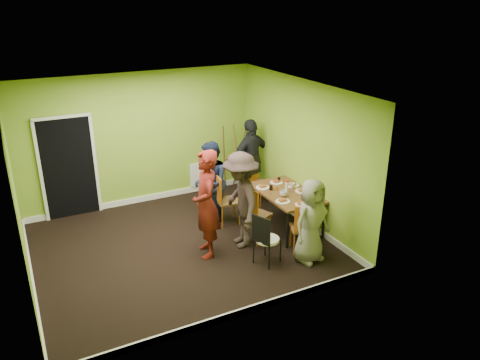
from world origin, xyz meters
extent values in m
plane|color=black|center=(0.00, 0.00, 0.00)|extent=(5.00, 5.00, 0.00)
cube|color=olive|center=(0.00, 2.25, 1.40)|extent=(5.00, 0.04, 2.80)
cube|color=olive|center=(0.00, -2.25, 1.40)|extent=(5.00, 0.04, 2.80)
cube|color=olive|center=(-2.50, 0.00, 1.40)|extent=(0.04, 4.50, 2.80)
cube|color=olive|center=(2.50, 0.00, 1.40)|extent=(0.04, 4.50, 2.80)
cube|color=white|center=(0.00, 0.00, 2.80)|extent=(5.00, 4.50, 0.04)
cube|color=black|center=(-1.50, 2.22, 1.02)|extent=(1.00, 0.05, 2.04)
cube|color=white|center=(1.30, 2.22, 0.40)|extent=(0.50, 0.04, 0.55)
cylinder|color=black|center=(1.66, -0.91, 0.35)|extent=(0.04, 0.04, 0.71)
cylinder|color=black|center=(2.44, -0.91, 0.35)|extent=(0.04, 0.04, 0.71)
cylinder|color=black|center=(1.66, 0.47, 0.35)|extent=(0.04, 0.04, 0.71)
cylinder|color=black|center=(2.44, 0.47, 0.35)|extent=(0.04, 0.04, 0.71)
cube|color=brown|center=(2.05, -0.22, 0.73)|extent=(0.90, 1.50, 0.04)
cylinder|color=#C36212|center=(1.01, 0.66, 0.23)|extent=(0.03, 0.03, 0.47)
cylinder|color=#C36212|center=(0.96, 0.31, 0.23)|extent=(0.03, 0.03, 0.47)
cylinder|color=#C36212|center=(1.36, 0.61, 0.23)|extent=(0.03, 0.03, 0.47)
cylinder|color=#C36212|center=(1.31, 0.26, 0.23)|extent=(0.03, 0.03, 0.47)
cube|color=brown|center=(1.16, 0.46, 0.47)|extent=(0.47, 0.47, 0.04)
cube|color=#C36212|center=(0.97, 0.49, 0.75)|extent=(0.09, 0.39, 0.52)
cylinder|color=#C36212|center=(1.08, -0.27, 0.25)|extent=(0.03, 0.03, 0.49)
cylinder|color=#C36212|center=(1.22, -0.61, 0.25)|extent=(0.03, 0.03, 0.49)
cylinder|color=#C36212|center=(1.43, -0.13, 0.25)|extent=(0.03, 0.03, 0.49)
cylinder|color=#C36212|center=(1.57, -0.47, 0.25)|extent=(0.03, 0.03, 0.49)
cube|color=brown|center=(1.32, -0.37, 0.49)|extent=(0.57, 0.57, 0.04)
cube|color=#C36212|center=(1.13, -0.45, 0.79)|extent=(0.19, 0.40, 0.55)
cylinder|color=#C36212|center=(2.27, 1.25, 0.22)|extent=(0.03, 0.03, 0.45)
cylinder|color=#C36212|center=(1.95, 1.12, 0.22)|extent=(0.03, 0.03, 0.45)
cylinder|color=#C36212|center=(2.40, 0.94, 0.22)|extent=(0.03, 0.03, 0.45)
cylinder|color=#C36212|center=(2.08, 0.81, 0.22)|extent=(0.03, 0.03, 0.45)
cube|color=brown|center=(2.18, 1.03, 0.45)|extent=(0.52, 0.52, 0.04)
cube|color=#C36212|center=(2.10, 1.20, 0.72)|extent=(0.36, 0.17, 0.50)
cylinder|color=#C36212|center=(1.63, -1.18, 0.22)|extent=(0.03, 0.03, 0.43)
cylinder|color=#C36212|center=(1.94, -1.30, 0.22)|extent=(0.03, 0.03, 0.43)
cylinder|color=#C36212|center=(1.75, -0.88, 0.22)|extent=(0.03, 0.03, 0.43)
cylinder|color=#C36212|center=(2.06, -1.00, 0.22)|extent=(0.03, 0.03, 0.43)
cube|color=brown|center=(1.84, -1.09, 0.43)|extent=(0.50, 0.50, 0.04)
cube|color=#C36212|center=(1.78, -1.26, 0.69)|extent=(0.35, 0.16, 0.48)
cylinder|color=black|center=(0.89, -1.08, 0.21)|extent=(0.02, 0.02, 0.43)
cylinder|color=black|center=(1.02, -1.38, 0.21)|extent=(0.02, 0.02, 0.43)
cylinder|color=black|center=(1.18, -0.96, 0.21)|extent=(0.02, 0.02, 0.43)
cylinder|color=black|center=(1.31, -1.25, 0.21)|extent=(0.02, 0.02, 0.43)
cylinder|color=white|center=(1.10, -1.17, 0.44)|extent=(0.40, 0.40, 0.05)
cube|color=black|center=(0.93, -1.24, 0.68)|extent=(0.17, 0.34, 0.47)
cylinder|color=brown|center=(1.83, 2.05, 0.78)|extent=(0.23, 0.37, 1.58)
cylinder|color=brown|center=(2.23, 2.05, 0.78)|extent=(0.23, 0.37, 1.58)
cylinder|color=brown|center=(2.03, 1.82, 0.78)|extent=(0.03, 0.36, 1.54)
cube|color=brown|center=(2.03, 2.00, 0.74)|extent=(0.42, 0.04, 0.04)
cylinder|color=white|center=(1.76, 0.16, 0.76)|extent=(0.26, 0.26, 0.01)
cylinder|color=white|center=(1.76, -0.57, 0.76)|extent=(0.26, 0.26, 0.01)
cylinder|color=white|center=(2.13, 0.26, 0.76)|extent=(0.25, 0.25, 0.01)
cylinder|color=white|center=(1.98, -0.83, 0.76)|extent=(0.22, 0.22, 0.01)
cylinder|color=white|center=(2.33, 0.00, 0.76)|extent=(0.27, 0.27, 0.01)
cylinder|color=white|center=(2.33, -0.35, 0.76)|extent=(0.27, 0.27, 0.01)
cylinder|color=white|center=(2.05, -0.24, 0.86)|extent=(0.06, 0.06, 0.21)
cylinder|color=#1824B8|center=(2.28, -0.51, 0.86)|extent=(0.07, 0.07, 0.21)
cylinder|color=#C36212|center=(1.93, -0.08, 0.79)|extent=(0.03, 0.03, 0.08)
cylinder|color=black|center=(1.84, -0.01, 0.80)|extent=(0.07, 0.07, 0.10)
cylinder|color=black|center=(2.19, 0.27, 0.80)|extent=(0.06, 0.06, 0.10)
cylinder|color=black|center=(2.16, -0.63, 0.80)|extent=(0.07, 0.07, 0.09)
imported|color=white|center=(1.90, -0.37, 0.80)|extent=(0.14, 0.14, 0.11)
imported|color=white|center=(2.27, -0.10, 0.80)|extent=(0.10, 0.10, 0.09)
imported|color=maroon|center=(0.32, -0.44, 0.95)|extent=(0.59, 0.77, 1.89)
imported|color=black|center=(0.90, 0.70, 0.81)|extent=(0.85, 0.95, 1.63)
imported|color=#2F231F|center=(0.98, -0.42, 0.87)|extent=(0.83, 1.22, 1.75)
imported|color=black|center=(2.18, 1.41, 0.89)|extent=(1.11, 0.65, 1.77)
imported|color=gray|center=(1.79, -1.42, 0.73)|extent=(0.80, 0.61, 1.47)
camera|label=1|loc=(-2.41, -7.06, 4.23)|focal=35.00mm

